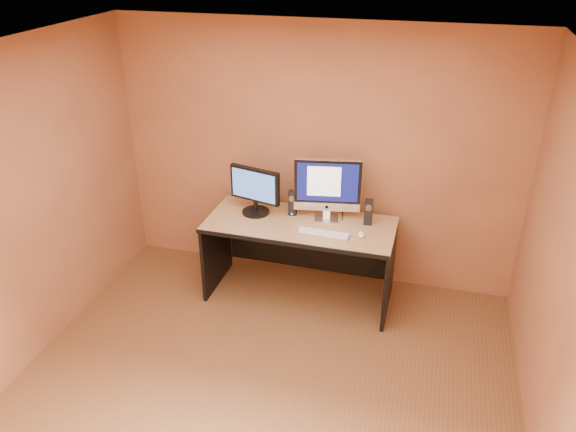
{
  "coord_description": "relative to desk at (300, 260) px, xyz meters",
  "views": [
    {
      "loc": [
        1.08,
        -3.04,
        3.3
      ],
      "look_at": [
        -0.12,
        1.39,
        0.94
      ],
      "focal_mm": 35.0,
      "sensor_mm": 36.0,
      "label": 1
    }
  ],
  "objects": [
    {
      "name": "walls",
      "position": [
        0.03,
        -1.49,
        0.89
      ],
      "size": [
        4.0,
        4.0,
        2.6
      ],
      "primitive_type": null,
      "color": "#A36741",
      "rests_on": "ground"
    },
    {
      "name": "keyboard",
      "position": [
        0.26,
        -0.16,
        0.42
      ],
      "size": [
        0.48,
        0.15,
        0.02
      ],
      "primitive_type": "cube",
      "rotation": [
        0.0,
        0.0,
        -0.04
      ],
      "color": "silver",
      "rests_on": "desk"
    },
    {
      "name": "cable_b",
      "position": [
        0.22,
        0.27,
        0.42
      ],
      "size": [
        0.07,
        0.19,
        0.01
      ],
      "primitive_type": "cylinder",
      "rotation": [
        1.57,
        0.0,
        -0.34
      ],
      "color": "black",
      "rests_on": "desk"
    },
    {
      "name": "ceiling",
      "position": [
        0.03,
        -1.49,
        2.19
      ],
      "size": [
        4.0,
        4.0,
        0.0
      ],
      "primitive_type": "plane",
      "color": "white",
      "rests_on": "walls"
    },
    {
      "name": "mouse",
      "position": [
        0.59,
        -0.1,
        0.43
      ],
      "size": [
        0.08,
        0.12,
        0.04
      ],
      "primitive_type": "ellipsoid",
      "rotation": [
        0.0,
        0.0,
        0.13
      ],
      "color": "white",
      "rests_on": "desk"
    },
    {
      "name": "floor",
      "position": [
        0.03,
        -1.49,
        -0.41
      ],
      "size": [
        4.0,
        4.0,
        0.0
      ],
      "primitive_type": "plane",
      "color": "brown",
      "rests_on": "ground"
    },
    {
      "name": "speaker_left",
      "position": [
        -0.12,
        0.17,
        0.53
      ],
      "size": [
        0.08,
        0.09,
        0.24
      ],
      "primitive_type": null,
      "rotation": [
        0.0,
        0.0,
        0.08
      ],
      "color": "black",
      "rests_on": "desk"
    },
    {
      "name": "second_monitor",
      "position": [
        -0.47,
        0.1,
        0.64
      ],
      "size": [
        0.58,
        0.39,
        0.47
      ],
      "primitive_type": null,
      "rotation": [
        0.0,
        0.0,
        -0.25
      ],
      "color": "black",
      "rests_on": "desk"
    },
    {
      "name": "imac",
      "position": [
        0.22,
        0.15,
        0.72
      ],
      "size": [
        0.66,
        0.33,
        0.61
      ],
      "primitive_type": null,
      "rotation": [
        0.0,
        0.0,
        0.17
      ],
      "color": "silver",
      "rests_on": "desk"
    },
    {
      "name": "desk",
      "position": [
        0.0,
        0.0,
        0.0
      ],
      "size": [
        1.79,
        0.8,
        0.82
      ],
      "primitive_type": null,
      "rotation": [
        0.0,
        0.0,
        -0.01
      ],
      "color": "tan",
      "rests_on": "ground"
    },
    {
      "name": "cable_a",
      "position": [
        0.36,
        0.28,
        0.42
      ],
      "size": [
        0.04,
        0.24,
        0.01
      ],
      "primitive_type": "cylinder",
      "rotation": [
        1.57,
        0.0,
        0.14
      ],
      "color": "black",
      "rests_on": "desk"
    },
    {
      "name": "speaker_right",
      "position": [
        0.62,
        0.16,
        0.53
      ],
      "size": [
        0.08,
        0.08,
        0.24
      ],
      "primitive_type": null,
      "rotation": [
        0.0,
        0.0,
        0.05
      ],
      "color": "black",
      "rests_on": "desk"
    }
  ]
}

